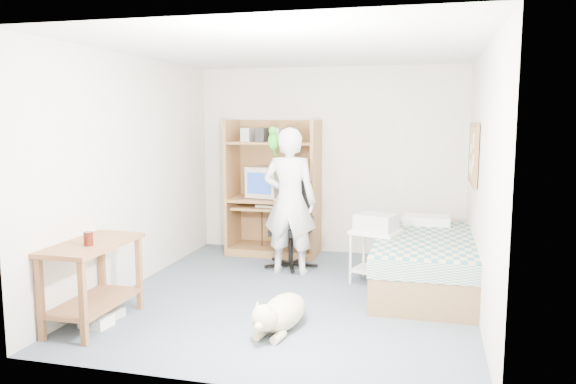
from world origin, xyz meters
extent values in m
plane|color=#475460|center=(0.00, 0.00, 0.00)|extent=(4.00, 4.00, 0.00)
cube|color=beige|center=(0.00, 2.00, 1.25)|extent=(3.60, 0.02, 2.50)
cube|color=beige|center=(1.80, 0.00, 1.25)|extent=(0.02, 4.00, 2.50)
cube|color=beige|center=(-1.80, 0.00, 1.25)|extent=(0.02, 4.00, 2.50)
cube|color=white|center=(0.00, 0.00, 2.50)|extent=(3.60, 4.00, 0.02)
cube|color=brown|center=(-1.28, 1.70, 0.90)|extent=(0.04, 0.60, 1.80)
cube|color=brown|center=(-0.12, 1.70, 0.90)|extent=(0.04, 0.60, 1.80)
cube|color=brown|center=(-0.70, 1.99, 0.90)|extent=(1.20, 0.02, 1.80)
cube|color=brown|center=(-0.70, 1.70, 0.74)|extent=(1.12, 0.60, 0.04)
cube|color=brown|center=(-0.70, 1.62, 0.64)|extent=(1.00, 0.50, 0.03)
cube|color=brown|center=(-0.70, 1.70, 1.50)|extent=(1.12, 0.55, 0.03)
cube|color=brown|center=(-0.70, 1.70, 0.05)|extent=(1.12, 0.60, 0.10)
cube|color=brown|center=(1.30, 0.60, 0.18)|extent=(1.00, 2.00, 0.36)
cube|color=#2C6877|center=(1.30, 0.60, 0.46)|extent=(1.02, 2.02, 0.20)
cube|color=white|center=(1.30, 1.40, 0.60)|extent=(0.55, 0.35, 0.12)
cube|color=brown|center=(-1.55, -1.20, 0.73)|extent=(0.50, 1.00, 0.04)
cube|color=brown|center=(-1.75, -1.65, 0.35)|extent=(0.05, 0.05, 0.70)
cube|color=brown|center=(-1.35, -1.65, 0.35)|extent=(0.05, 0.05, 0.70)
cube|color=brown|center=(-1.75, -0.75, 0.35)|extent=(0.05, 0.05, 0.70)
cube|color=brown|center=(-1.35, -0.75, 0.35)|extent=(0.05, 0.05, 0.70)
cube|color=brown|center=(-1.55, -1.20, 0.20)|extent=(0.46, 0.92, 0.03)
cube|color=#9D6C46|center=(1.78, 0.90, 1.45)|extent=(0.03, 0.90, 0.60)
cube|color=brown|center=(1.77, 0.90, 1.76)|extent=(0.04, 0.94, 0.04)
cube|color=brown|center=(1.77, 0.90, 1.14)|extent=(0.04, 0.94, 0.04)
cylinder|color=black|center=(-0.31, 1.08, 0.04)|extent=(0.59, 0.59, 0.06)
cylinder|color=black|center=(-0.31, 1.08, 0.22)|extent=(0.06, 0.06, 0.39)
cube|color=black|center=(-0.31, 1.08, 0.46)|extent=(0.45, 0.45, 0.08)
cube|color=black|center=(-0.31, 1.30, 0.78)|extent=(0.41, 0.06, 0.54)
cube|color=black|center=(-0.55, 1.08, 0.60)|extent=(0.04, 0.29, 0.04)
cube|color=black|center=(-0.06, 1.08, 0.60)|extent=(0.04, 0.29, 0.04)
imported|color=silver|center=(-0.26, 0.83, 0.86)|extent=(0.63, 0.42, 1.73)
ellipsoid|color=#1C8E14|center=(-0.46, 0.85, 1.56)|extent=(0.13, 0.13, 0.20)
sphere|color=#1C8E14|center=(-0.46, 0.81, 1.69)|extent=(0.09, 0.09, 0.09)
cone|color=#EA4214|center=(-0.46, 0.77, 1.69)|extent=(0.04, 0.04, 0.04)
cylinder|color=#1C8E14|center=(-0.46, 0.90, 1.44)|extent=(0.03, 0.14, 0.12)
ellipsoid|color=beige|center=(0.12, -0.88, 0.15)|extent=(0.42, 0.70, 0.30)
sphere|color=beige|center=(0.06, -1.25, 0.22)|extent=(0.22, 0.22, 0.22)
cone|color=beige|center=(0.00, -1.25, 0.32)|extent=(0.06, 0.06, 0.08)
cone|color=beige|center=(0.11, -1.27, 0.32)|extent=(0.06, 0.06, 0.08)
ellipsoid|color=beige|center=(0.04, -1.34, 0.18)|extent=(0.09, 0.13, 0.07)
cylinder|color=beige|center=(0.18, -0.54, 0.09)|extent=(0.09, 0.22, 0.11)
cube|color=silver|center=(0.77, 0.66, 0.58)|extent=(0.61, 0.54, 0.04)
cube|color=silver|center=(0.77, 0.66, 0.15)|extent=(0.56, 0.49, 0.03)
cylinder|color=silver|center=(0.55, 0.49, 0.29)|extent=(0.03, 0.03, 0.58)
cylinder|color=silver|center=(0.99, 0.49, 0.29)|extent=(0.03, 0.03, 0.58)
cylinder|color=silver|center=(0.55, 0.83, 0.29)|extent=(0.03, 0.03, 0.58)
cylinder|color=silver|center=(0.99, 0.83, 0.29)|extent=(0.03, 0.03, 0.58)
cube|color=#B7B6B1|center=(0.77, 0.66, 0.69)|extent=(0.50, 0.44, 0.18)
cube|color=beige|center=(-0.81, 1.75, 0.97)|extent=(0.49, 0.51, 0.41)
cube|color=navy|center=(-0.85, 1.53, 0.97)|extent=(0.34, 0.07, 0.28)
cube|color=beige|center=(-0.67, 1.58, 0.67)|extent=(0.46, 0.19, 0.03)
cylinder|color=gold|center=(-0.36, 1.65, 0.82)|extent=(0.08, 0.08, 0.12)
cylinder|color=#3A1109|center=(-1.50, -1.32, 0.81)|extent=(0.08, 0.08, 0.12)
cube|color=white|center=(-1.50, -1.26, 0.05)|extent=(0.27, 0.23, 0.10)
cube|color=beige|center=(-1.50, -1.04, 0.04)|extent=(0.23, 0.26, 0.08)
camera|label=1|loc=(1.33, -5.46, 1.86)|focal=35.00mm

